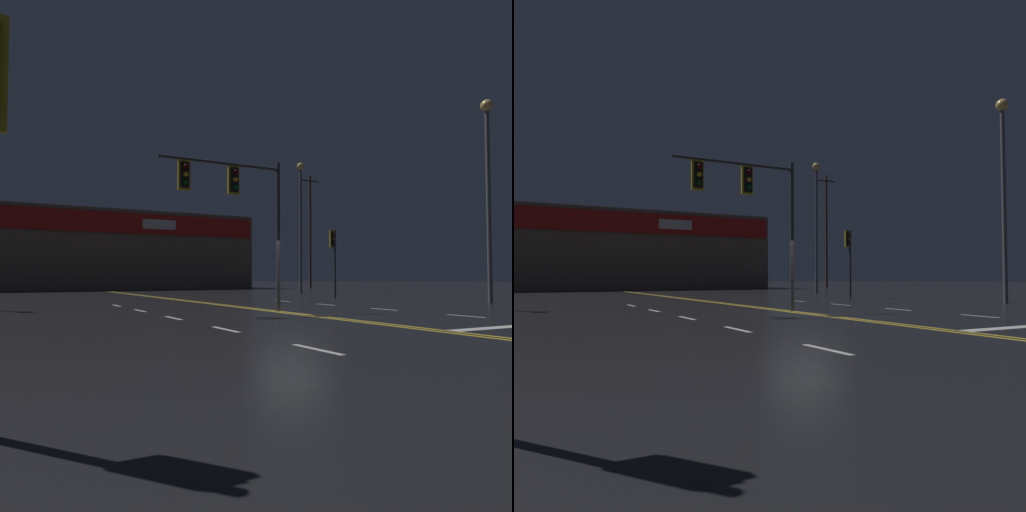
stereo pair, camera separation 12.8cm
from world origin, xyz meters
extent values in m
plane|color=black|center=(0.00, 0.00, 0.00)|extent=(200.00, 200.00, 0.00)
cube|color=gold|center=(-0.15, 0.00, 0.00)|extent=(0.12, 60.00, 0.01)
cube|color=gold|center=(0.15, 0.00, 0.00)|extent=(0.12, 60.00, 0.01)
cube|color=silver|center=(-4.09, -7.20, 0.00)|extent=(0.12, 1.40, 0.01)
cube|color=silver|center=(-4.09, -3.60, 0.00)|extent=(0.12, 1.40, 0.01)
cube|color=silver|center=(-4.09, 0.00, 0.00)|extent=(0.12, 1.40, 0.01)
cube|color=silver|center=(-4.09, 3.60, 0.00)|extent=(0.12, 1.40, 0.01)
cube|color=silver|center=(-4.09, 7.20, 0.00)|extent=(0.12, 1.40, 0.01)
cube|color=silver|center=(4.09, -3.60, 0.00)|extent=(0.12, 1.40, 0.01)
cube|color=silver|center=(4.09, 0.00, 0.00)|extent=(0.12, 1.40, 0.01)
cube|color=silver|center=(4.09, 3.60, 0.00)|extent=(0.12, 1.40, 0.01)
cube|color=silver|center=(4.09, 7.20, 0.00)|extent=(0.12, 1.40, 0.01)
cylinder|color=#38383D|center=(0.20, 1.16, 2.65)|extent=(0.14, 0.14, 5.31)
cylinder|color=#38383D|center=(-2.03, 1.16, 5.06)|extent=(4.46, 0.10, 0.10)
cube|color=black|center=(-1.59, 1.16, 4.52)|extent=(0.28, 0.24, 0.84)
cube|color=gold|center=(-1.59, 1.16, 4.52)|extent=(0.42, 0.08, 0.99)
sphere|color=#500705|center=(-1.59, 1.00, 4.77)|extent=(0.17, 0.17, 0.17)
sphere|color=orange|center=(-1.59, 1.00, 4.52)|extent=(0.17, 0.17, 0.17)
sphere|color=#084513|center=(-1.59, 1.00, 4.27)|extent=(0.17, 0.17, 0.17)
cube|color=black|center=(-3.37, 1.16, 4.52)|extent=(0.28, 0.24, 0.84)
cube|color=gold|center=(-3.37, 1.16, 4.52)|extent=(0.42, 0.08, 0.99)
sphere|color=#500705|center=(-3.37, 1.00, 4.77)|extent=(0.17, 0.17, 0.17)
sphere|color=orange|center=(-3.37, 1.00, 4.52)|extent=(0.17, 0.17, 0.17)
sphere|color=#084513|center=(-3.37, 1.00, 4.27)|extent=(0.17, 0.17, 0.17)
cylinder|color=#38383D|center=(8.59, 8.79, 1.94)|extent=(0.13, 0.13, 3.88)
cube|color=black|center=(8.59, 8.97, 3.41)|extent=(0.28, 0.24, 0.84)
cube|color=gold|center=(8.59, 8.97, 3.41)|extent=(0.42, 0.08, 0.99)
sphere|color=#500705|center=(8.59, 8.81, 3.66)|extent=(0.17, 0.17, 0.17)
sphere|color=orange|center=(8.59, 8.81, 3.41)|extent=(0.17, 0.17, 0.17)
sphere|color=#084513|center=(8.59, 8.81, 3.15)|extent=(0.17, 0.17, 0.17)
cylinder|color=#59595E|center=(11.64, 16.85, 4.65)|extent=(0.20, 0.20, 9.30)
sphere|color=#F4C666|center=(11.64, 16.85, 9.47)|extent=(0.56, 0.56, 0.56)
cylinder|color=#59595E|center=(11.41, 0.91, 4.51)|extent=(0.20, 0.20, 9.03)
sphere|color=#F4C666|center=(11.41, 0.91, 9.20)|extent=(0.56, 0.56, 0.56)
cube|color=#7A6651|center=(0.00, 36.66, 3.73)|extent=(30.83, 10.00, 7.46)
cube|color=red|center=(0.00, 31.56, 6.15)|extent=(30.22, 0.20, 1.86)
cube|color=white|center=(5.40, 31.51, 6.15)|extent=(3.20, 0.16, 0.90)
cylinder|color=#4C3828|center=(21.42, 29.70, 6.04)|extent=(0.26, 0.26, 12.07)
cube|color=#4C3828|center=(21.42, 29.70, 11.47)|extent=(2.20, 0.12, 0.12)
camera|label=1|loc=(-9.00, -14.07, 1.22)|focal=35.00mm
camera|label=2|loc=(-8.89, -14.13, 1.22)|focal=35.00mm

